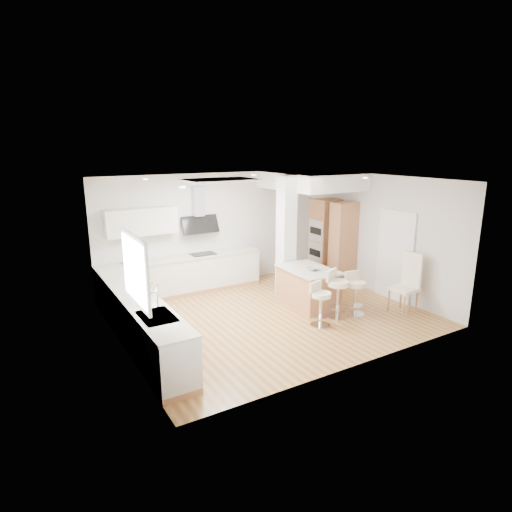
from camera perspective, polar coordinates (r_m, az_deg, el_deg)
ground at (r=9.03m, az=1.83°, el=-7.86°), size 6.00×6.00×0.00m
ceiling at (r=9.03m, az=1.83°, el=-7.86°), size 6.00×5.00×0.02m
wall_back at (r=10.73m, az=-5.35°, el=3.51°), size 6.00×0.04×2.80m
wall_left at (r=7.46m, az=-17.88°, el=-2.02°), size 0.04×5.00×2.80m
wall_right at (r=10.49m, az=15.84°, el=2.77°), size 0.04×5.00×2.80m
skylight at (r=8.51m, az=-4.80°, el=9.99°), size 4.10×2.10×0.06m
window_left at (r=6.55m, az=-15.86°, el=-1.44°), size 0.06×1.28×1.07m
doorway_right at (r=10.16m, az=18.02°, el=-0.07°), size 0.05×1.00×2.10m
counter_left at (r=8.04m, az=-15.66°, el=-7.76°), size 0.63×4.50×1.35m
counter_back at (r=10.29m, az=-9.18°, el=-1.12°), size 3.62×0.63×2.50m
pillar at (r=9.93m, az=4.04°, el=2.65°), size 0.35×0.35×2.80m
soffit at (r=10.74m, az=7.43°, el=9.93°), size 1.78×2.20×0.40m
oven_column at (r=11.20m, az=10.04°, el=1.99°), size 0.63×1.21×2.10m
peninsula at (r=9.48m, az=6.95°, el=-4.10°), size 0.95×1.41×0.91m
bar_stool_a at (r=8.43m, az=8.57°, el=-6.07°), size 0.48×0.48×0.88m
bar_stool_b at (r=8.88m, az=10.75°, el=-4.65°), size 0.59×0.59×1.00m
bar_stool_c at (r=9.11m, az=13.09°, el=-4.57°), size 0.45×0.45×0.92m
dining_chair at (r=9.54m, az=19.58°, el=-3.12°), size 0.52×0.52×1.28m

